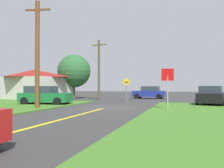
% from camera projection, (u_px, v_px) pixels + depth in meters
% --- Properties ---
extents(ground_plane, '(120.00, 120.00, 0.00)m').
position_uv_depth(ground_plane, '(107.00, 108.00, 17.18)').
color(ground_plane, '#353535').
extents(lane_stripe_center, '(0.20, 14.00, 0.01)m').
position_uv_depth(lane_stripe_center, '(45.00, 124.00, 9.55)').
color(lane_stripe_center, yellow).
rests_on(lane_stripe_center, ground).
extents(stop_sign, '(0.79, 0.13, 2.74)m').
position_uv_depth(stop_sign, '(168.00, 81.00, 15.06)').
color(stop_sign, '#9EA0A8').
rests_on(stop_sign, ground).
extents(car_on_crossroad, '(2.80, 4.70, 1.62)m').
position_uv_depth(car_on_crossroad, '(212.00, 96.00, 19.51)').
color(car_on_crossroad, black).
rests_on(car_on_crossroad, ground).
extents(parked_car_near_building, '(4.56, 2.47, 1.62)m').
position_uv_depth(parked_car_near_building, '(45.00, 95.00, 19.97)').
color(parked_car_near_building, '#196B33').
rests_on(parked_car_near_building, ground).
extents(car_approaching_junction, '(4.23, 2.08, 1.62)m').
position_uv_depth(car_approaching_junction, '(149.00, 92.00, 30.24)').
color(car_approaching_junction, navy).
rests_on(car_approaching_junction, ground).
extents(utility_pole_near, '(1.79, 0.48, 7.54)m').
position_uv_depth(utility_pole_near, '(37.00, 53.00, 16.06)').
color(utility_pole_near, brown).
rests_on(utility_pole_near, ground).
extents(utility_pole_mid, '(1.80, 0.27, 7.21)m').
position_uv_depth(utility_pole_mid, '(99.00, 69.00, 27.84)').
color(utility_pole_mid, '#4E472A').
rests_on(utility_pole_mid, ground).
extents(direction_sign, '(0.90, 0.13, 2.49)m').
position_uv_depth(direction_sign, '(126.00, 87.00, 23.72)').
color(direction_sign, slate).
rests_on(direction_sign, ground).
extents(oak_tree_left, '(4.31, 4.31, 5.77)m').
position_uv_depth(oak_tree_left, '(74.00, 71.00, 30.13)').
color(oak_tree_left, brown).
rests_on(oak_tree_left, ground).
extents(barn, '(8.91, 7.35, 3.73)m').
position_uv_depth(barn, '(34.00, 84.00, 29.20)').
color(barn, beige).
rests_on(barn, ground).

